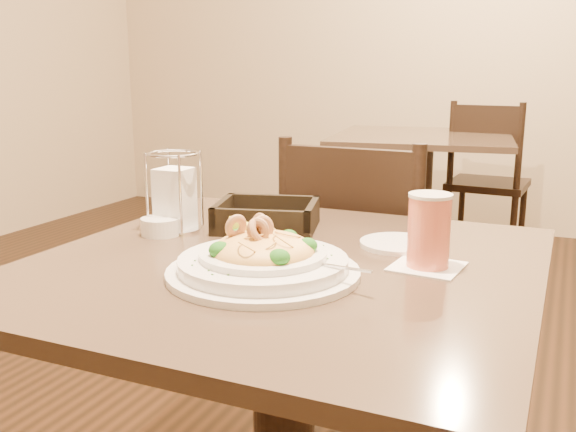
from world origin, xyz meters
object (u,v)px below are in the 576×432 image
at_px(pasta_bowl, 263,259).
at_px(napkin_caddy, 175,197).
at_px(background_table, 421,180).
at_px(bread_basket, 267,219).
at_px(drink_glass, 429,231).
at_px(main_table, 284,380).
at_px(dining_chair_far, 487,178).
at_px(butter_ramekin, 161,226).
at_px(side_plate, 398,244).
at_px(dining_chair_near, 362,287).

bearing_deg(pasta_bowl, napkin_caddy, 146.51).
relative_size(background_table, bread_basket, 4.01).
relative_size(drink_glass, bread_basket, 0.53).
distance_m(main_table, dining_chair_far, 2.71).
bearing_deg(napkin_caddy, drink_glass, -4.67).
bearing_deg(dining_chair_far, bread_basket, 89.42).
bearing_deg(napkin_caddy, dining_chair_far, 82.24).
bearing_deg(butter_ramekin, main_table, -11.74).
bearing_deg(butter_ramekin, dining_chair_far, 82.23).
relative_size(background_table, side_plate, 6.65).
bearing_deg(dining_chair_near, butter_ramekin, 66.21).
xyz_separation_m(dining_chair_far, napkin_caddy, (-0.35, -2.60, 0.34)).
relative_size(dining_chair_far, butter_ramekin, 11.15).
xyz_separation_m(side_plate, butter_ramekin, (-0.48, -0.12, 0.01)).
relative_size(main_table, dining_chair_far, 0.97).
xyz_separation_m(background_table, dining_chair_near, (0.21, -1.71, -0.02)).
bearing_deg(dining_chair_far, napkin_caddy, 85.75).
xyz_separation_m(dining_chair_far, pasta_bowl, (-0.04, -2.81, 0.30)).
xyz_separation_m(bread_basket, napkin_caddy, (-0.18, -0.09, 0.05)).
xyz_separation_m(main_table, dining_chair_far, (0.05, 2.71, -0.02)).
bearing_deg(butter_ramekin, napkin_caddy, 81.33).
relative_size(drink_glass, napkin_caddy, 0.77).
bearing_deg(main_table, side_plate, 47.09).
height_order(background_table, bread_basket, bread_basket).
height_order(drink_glass, bread_basket, drink_glass).
distance_m(pasta_bowl, drink_glass, 0.30).
relative_size(main_table, pasta_bowl, 2.46).
distance_m(background_table, napkin_caddy, 2.26).
bearing_deg(dining_chair_far, main_table, 92.53).
bearing_deg(bread_basket, side_plate, -4.49).
height_order(pasta_bowl, butter_ramekin, pasta_bowl).
xyz_separation_m(dining_chair_far, drink_glass, (0.20, -2.65, 0.33)).
bearing_deg(napkin_caddy, dining_chair_near, 63.49).
bearing_deg(background_table, main_table, -83.87).
distance_m(pasta_bowl, butter_ramekin, 0.36).
relative_size(main_table, butter_ramekin, 10.79).
xyz_separation_m(dining_chair_near, napkin_caddy, (-0.26, -0.53, 0.34)).
bearing_deg(butter_ramekin, drink_glass, 0.03).
bearing_deg(butter_ramekin, side_plate, 13.47).
xyz_separation_m(drink_glass, side_plate, (-0.08, 0.12, -0.06)).
bearing_deg(drink_glass, side_plate, 125.37).
bearing_deg(drink_glass, dining_chair_far, 94.42).
xyz_separation_m(background_table, dining_chair_far, (0.30, 0.36, -0.02)).
xyz_separation_m(background_table, butter_ramekin, (-0.06, -2.28, 0.26)).
height_order(main_table, background_table, same).
distance_m(dining_chair_far, side_plate, 2.55).
relative_size(drink_glass, side_plate, 0.88).
bearing_deg(pasta_bowl, drink_glass, 33.21).
distance_m(pasta_bowl, side_plate, 0.32).
distance_m(main_table, pasta_bowl, 0.29).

